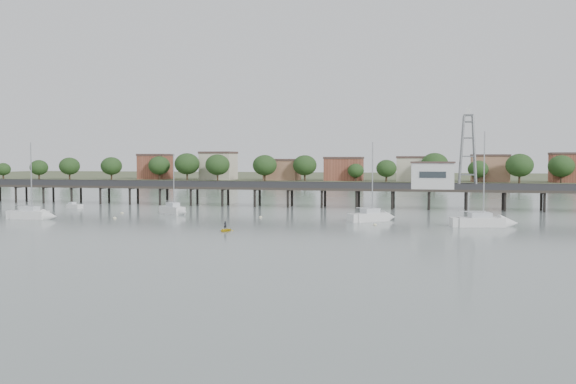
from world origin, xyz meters
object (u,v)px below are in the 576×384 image
sailboat_b (176,210)px  white_tender (74,206)px  lattice_tower (468,152)px  sailboat_c (376,217)px  sailboat_a (36,215)px  yellow_dinghy (225,231)px  pier (307,188)px  sailboat_d (490,222)px

sailboat_b → white_tender: sailboat_b is taller
lattice_tower → sailboat_b: lattice_tower is taller
sailboat_c → sailboat_a: size_ratio=1.00×
lattice_tower → sailboat_b: size_ratio=1.39×
sailboat_c → yellow_dinghy: sailboat_c is taller
pier → sailboat_a: size_ratio=11.35×
pier → lattice_tower: (31.50, 0.00, 7.31)m
sailboat_b → white_tender: 26.45m
pier → white_tender: pier is taller
sailboat_c → yellow_dinghy: 26.82m
sailboat_b → yellow_dinghy: sailboat_b is taller
sailboat_b → sailboat_d: sailboat_d is taller
sailboat_b → sailboat_d: 53.58m
sailboat_c → pier: bearing=80.8°
sailboat_d → yellow_dinghy: (-35.68, -14.60, -0.64)m
white_tender → yellow_dinghy: size_ratio=1.47×
sailboat_a → yellow_dinghy: sailboat_a is taller
sailboat_d → sailboat_c: bearing=151.1°
sailboat_a → white_tender: bearing=107.7°
lattice_tower → pier: bearing=-180.0°
sailboat_b → yellow_dinghy: (17.17, -23.43, -0.65)m
sailboat_b → lattice_tower: bearing=55.7°
sailboat_d → sailboat_b: bearing=156.8°
lattice_tower → yellow_dinghy: (-33.70, -44.86, -11.10)m
lattice_tower → sailboat_a: 78.54m
lattice_tower → sailboat_d: 32.07m
sailboat_a → sailboat_d: bearing=5.0°
lattice_tower → sailboat_d: size_ratio=1.06×
pier → sailboat_a: sailboat_a is taller
sailboat_b → sailboat_d: (52.85, -8.83, -0.02)m
yellow_dinghy → white_tender: bearing=148.7°
sailboat_d → pier: bearing=124.2°
lattice_tower → sailboat_b: bearing=-157.2°
lattice_tower → sailboat_b: (-50.87, -21.42, -10.45)m
sailboat_c → white_tender: 62.29m
sailboat_c → sailboat_d: (16.96, -4.59, -0.01)m
lattice_tower → sailboat_a: bearing=-153.2°
lattice_tower → sailboat_c: bearing=-120.3°
sailboat_b → yellow_dinghy: 29.06m
pier → sailboat_a: 51.82m
sailboat_c → yellow_dinghy: bearing=-176.3°
pier → yellow_dinghy: pier is taller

